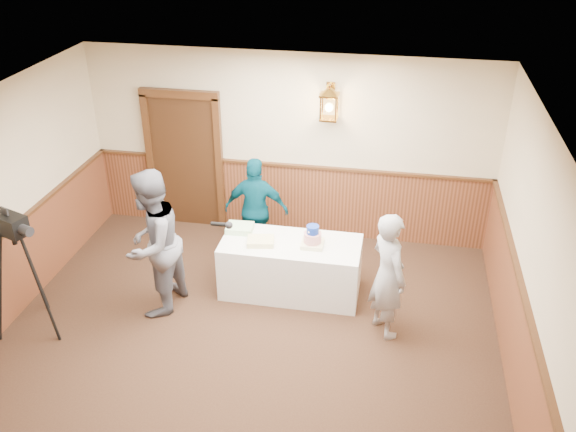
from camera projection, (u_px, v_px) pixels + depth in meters
name	position (u px, v px, depth m)	size (l,w,h in m)	color
ground	(229.00, 389.00, 6.60)	(7.00, 7.00, 0.00)	#311C13
room_shell	(229.00, 247.00, 6.26)	(6.02, 7.02, 2.81)	beige
display_table	(291.00, 267.00, 8.00)	(1.80, 0.80, 0.75)	silver
tiered_cake	(313.00, 238.00, 7.70)	(0.28, 0.28, 0.29)	beige
sheet_cake_yellow	(261.00, 241.00, 7.78)	(0.34, 0.26, 0.07)	#DCDC84
sheet_cake_green	(240.00, 228.00, 8.06)	(0.34, 0.28, 0.08)	#9FE19F
interviewer	(152.00, 244.00, 7.40)	(1.56, 1.03, 1.91)	slate
baker	(388.00, 275.00, 7.07)	(0.59, 0.39, 1.61)	#95969B
assistant_p	(256.00, 210.00, 8.56)	(0.90, 0.38, 1.54)	#053D4E
tv_camera_rig	(25.00, 281.00, 7.14)	(0.62, 0.58, 1.58)	black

